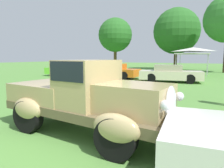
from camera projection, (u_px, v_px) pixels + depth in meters
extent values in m
plane|color=#568C3D|center=(77.00, 142.00, 4.22)|extent=(120.00, 120.00, 0.00)
cube|color=brown|center=(85.00, 109.00, 4.70)|extent=(4.18, 1.84, 0.20)
cube|color=tan|center=(132.00, 99.00, 4.01)|extent=(1.60, 1.24, 0.60)
ellipsoid|color=silver|center=(170.00, 105.00, 3.60)|extent=(0.21, 0.53, 0.68)
cube|color=tan|center=(88.00, 83.00, 4.56)|extent=(1.10, 1.46, 1.04)
cube|color=black|center=(88.00, 70.00, 4.52)|extent=(1.02, 1.49, 0.40)
cube|color=tan|center=(51.00, 92.00, 5.27)|extent=(1.90, 1.58, 0.48)
ellipsoid|color=tan|center=(148.00, 110.00, 4.62)|extent=(0.95, 0.45, 0.52)
ellipsoid|color=tan|center=(116.00, 128.00, 3.42)|extent=(0.95, 0.45, 0.52)
ellipsoid|color=tan|center=(71.00, 98.00, 5.92)|extent=(0.95, 0.45, 0.52)
ellipsoid|color=tan|center=(28.00, 109.00, 4.71)|extent=(0.95, 0.45, 0.52)
sphere|color=silver|center=(179.00, 96.00, 3.93)|extent=(0.18, 0.18, 0.18)
sphere|color=silver|center=(165.00, 105.00, 3.19)|extent=(0.18, 0.18, 0.18)
cylinder|color=black|center=(148.00, 117.00, 4.65)|extent=(0.76, 0.24, 0.76)
cylinder|color=black|center=(116.00, 138.00, 3.44)|extent=(0.76, 0.24, 0.76)
cylinder|color=black|center=(71.00, 104.00, 5.94)|extent=(0.76, 0.24, 0.76)
cylinder|color=black|center=(28.00, 116.00, 4.74)|extent=(0.76, 0.24, 0.76)
cylinder|color=black|center=(216.00, 139.00, 3.55)|extent=(0.66, 0.20, 0.66)
cube|color=#60C62D|center=(68.00, 70.00, 19.23)|extent=(4.29, 2.78, 0.60)
cube|color=#4D9F24|center=(66.00, 65.00, 19.19)|extent=(2.10, 1.90, 0.44)
cylinder|color=black|center=(77.00, 73.00, 18.30)|extent=(0.64, 0.22, 0.64)
cylinder|color=black|center=(53.00, 73.00, 18.70)|extent=(0.64, 0.22, 0.64)
cube|color=orange|center=(116.00, 72.00, 17.00)|extent=(4.03, 1.82, 0.60)
cube|color=#BB5914|center=(114.00, 66.00, 17.01)|extent=(1.80, 1.51, 0.44)
cylinder|color=black|center=(124.00, 76.00, 15.78)|extent=(0.64, 0.22, 0.64)
cylinder|color=black|center=(99.00, 74.00, 16.92)|extent=(0.64, 0.22, 0.64)
cube|color=beige|center=(170.00, 75.00, 14.34)|extent=(4.50, 2.45, 0.60)
cube|color=#B3AB8E|center=(168.00, 68.00, 14.32)|extent=(2.11, 1.77, 0.44)
cylinder|color=black|center=(190.00, 79.00, 13.28)|extent=(0.64, 0.22, 0.64)
cylinder|color=black|center=(151.00, 78.00, 13.98)|extent=(0.64, 0.22, 0.64)
cylinder|color=#B7B7BC|center=(208.00, 65.00, 20.22)|extent=(0.05, 0.05, 2.05)
cylinder|color=#B7B7BC|center=(207.00, 66.00, 17.81)|extent=(0.05, 0.05, 2.05)
cylinder|color=#B7B7BC|center=(180.00, 64.00, 21.44)|extent=(0.05, 0.05, 2.05)
cylinder|color=#B7B7BC|center=(175.00, 65.00, 19.03)|extent=(0.05, 0.05, 2.05)
cube|color=silver|center=(193.00, 54.00, 19.48)|extent=(3.03, 3.03, 0.10)
pyramid|color=silver|center=(193.00, 49.00, 19.43)|extent=(2.97, 2.97, 0.38)
cylinder|color=brown|center=(115.00, 57.00, 29.54)|extent=(0.44, 0.44, 3.62)
sphere|color=#286623|center=(115.00, 35.00, 29.12)|extent=(4.87, 4.87, 4.87)
cylinder|color=brown|center=(175.00, 57.00, 28.87)|extent=(0.44, 0.44, 3.64)
sphere|color=#286623|center=(176.00, 31.00, 28.39)|extent=(6.43, 6.43, 6.43)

